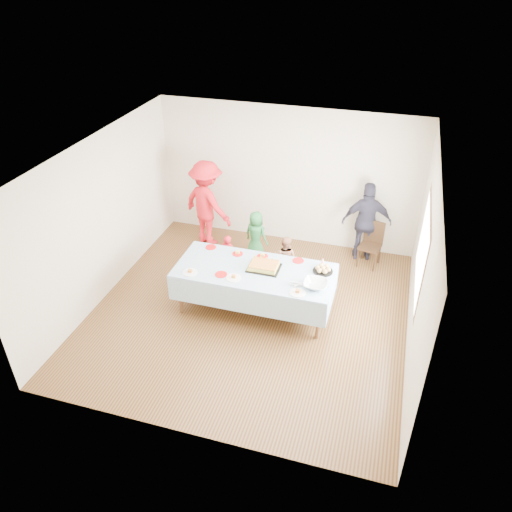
# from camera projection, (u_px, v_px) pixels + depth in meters

# --- Properties ---
(ground) EXTENTS (5.00, 5.00, 0.00)m
(ground) POSITION_uv_depth(u_px,v_px,m) (250.00, 312.00, 8.19)
(ground) COLOR #452713
(ground) RESTS_ON ground
(room_walls) EXTENTS (5.04, 5.04, 2.72)m
(room_walls) POSITION_uv_depth(u_px,v_px,m) (252.00, 217.00, 7.23)
(room_walls) COLOR beige
(room_walls) RESTS_ON ground
(party_table) EXTENTS (2.50, 1.10, 0.78)m
(party_table) POSITION_uv_depth(u_px,v_px,m) (255.00, 272.00, 7.87)
(party_table) COLOR #512F1C
(party_table) RESTS_ON ground
(birthday_cake) EXTENTS (0.51, 0.39, 0.09)m
(birthday_cake) POSITION_uv_depth(u_px,v_px,m) (264.00, 266.00, 7.85)
(birthday_cake) COLOR black
(birthday_cake) RESTS_ON party_table
(rolls_tray) EXTENTS (0.32, 0.32, 0.10)m
(rolls_tray) POSITION_uv_depth(u_px,v_px,m) (323.00, 269.00, 7.78)
(rolls_tray) COLOR black
(rolls_tray) RESTS_ON party_table
(punch_bowl) EXTENTS (0.36, 0.36, 0.09)m
(punch_bowl) POSITION_uv_depth(u_px,v_px,m) (315.00, 284.00, 7.43)
(punch_bowl) COLOR silver
(punch_bowl) RESTS_ON party_table
(party_hat) EXTENTS (0.09, 0.09, 0.15)m
(party_hat) POSITION_uv_depth(u_px,v_px,m) (323.00, 262.00, 7.89)
(party_hat) COLOR white
(party_hat) RESTS_ON party_table
(fork_pile) EXTENTS (0.24, 0.18, 0.07)m
(fork_pile) POSITION_uv_depth(u_px,v_px,m) (296.00, 283.00, 7.48)
(fork_pile) COLOR white
(fork_pile) RESTS_ON party_table
(plate_red_far_a) EXTENTS (0.18, 0.18, 0.01)m
(plate_red_far_a) POSITION_uv_depth(u_px,v_px,m) (211.00, 247.00, 8.40)
(plate_red_far_a) COLOR red
(plate_red_far_a) RESTS_ON party_table
(plate_red_far_b) EXTENTS (0.18, 0.18, 0.01)m
(plate_red_far_b) POSITION_uv_depth(u_px,v_px,m) (238.00, 254.00, 8.23)
(plate_red_far_b) COLOR red
(plate_red_far_b) RESTS_ON party_table
(plate_red_far_c) EXTENTS (0.18, 0.18, 0.01)m
(plate_red_far_c) POSITION_uv_depth(u_px,v_px,m) (262.00, 256.00, 8.16)
(plate_red_far_c) COLOR red
(plate_red_far_c) RESTS_ON party_table
(plate_red_far_d) EXTENTS (0.19, 0.19, 0.01)m
(plate_red_far_d) POSITION_uv_depth(u_px,v_px,m) (298.00, 261.00, 8.05)
(plate_red_far_d) COLOR red
(plate_red_far_d) RESTS_ON party_table
(plate_red_near) EXTENTS (0.19, 0.19, 0.01)m
(plate_red_near) POSITION_uv_depth(u_px,v_px,m) (221.00, 274.00, 7.72)
(plate_red_near) COLOR red
(plate_red_near) RESTS_ON party_table
(plate_white_left) EXTENTS (0.23, 0.23, 0.01)m
(plate_white_left) POSITION_uv_depth(u_px,v_px,m) (190.00, 272.00, 7.77)
(plate_white_left) COLOR white
(plate_white_left) RESTS_ON party_table
(plate_white_mid) EXTENTS (0.23, 0.23, 0.01)m
(plate_white_mid) POSITION_uv_depth(u_px,v_px,m) (234.00, 278.00, 7.64)
(plate_white_mid) COLOR white
(plate_white_mid) RESTS_ON party_table
(plate_white_right) EXTENTS (0.24, 0.24, 0.01)m
(plate_white_right) POSITION_uv_depth(u_px,v_px,m) (298.00, 293.00, 7.32)
(plate_white_right) COLOR white
(plate_white_right) RESTS_ON party_table
(dining_chair) EXTENTS (0.44, 0.44, 0.85)m
(dining_chair) POSITION_uv_depth(u_px,v_px,m) (372.00, 241.00, 9.17)
(dining_chair) COLOR black
(dining_chair) RESTS_ON ground
(toddler_left) EXTENTS (0.30, 0.22, 0.77)m
(toddler_left) POSITION_uv_depth(u_px,v_px,m) (228.00, 254.00, 8.95)
(toddler_left) COLOR red
(toddler_left) RESTS_ON ground
(toddler_mid) EXTENTS (0.54, 0.43, 0.96)m
(toddler_mid) POSITION_uv_depth(u_px,v_px,m) (256.00, 235.00, 9.35)
(toddler_mid) COLOR #257137
(toddler_mid) RESTS_ON ground
(toddler_right) EXTENTS (0.44, 0.36, 0.83)m
(toddler_right) POSITION_uv_depth(u_px,v_px,m) (285.00, 258.00, 8.81)
(toddler_right) COLOR #B77855
(toddler_right) RESTS_ON ground
(adult_left) EXTENTS (1.27, 1.03, 1.72)m
(adult_left) POSITION_uv_depth(u_px,v_px,m) (207.00, 204.00, 9.62)
(adult_left) COLOR red
(adult_left) RESTS_ON ground
(adult_right) EXTENTS (0.96, 0.53, 1.55)m
(adult_right) POSITION_uv_depth(u_px,v_px,m) (367.00, 222.00, 9.18)
(adult_right) COLOR #2B2A3A
(adult_right) RESTS_ON ground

